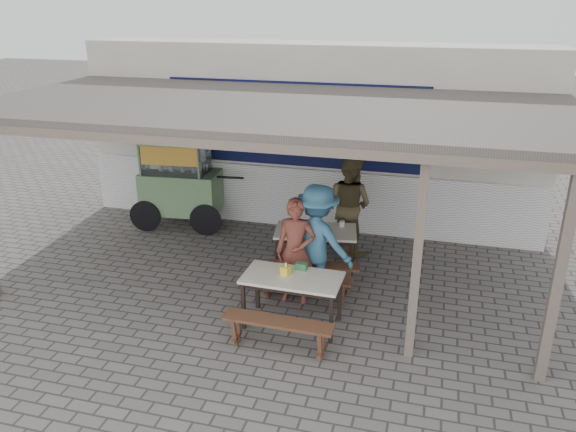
# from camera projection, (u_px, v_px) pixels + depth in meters

# --- Properties ---
(ground) EXTENTS (60.00, 60.00, 0.00)m
(ground) POSITION_uv_depth(u_px,v_px,m) (257.00, 297.00, 8.61)
(ground) COLOR #615C58
(ground) RESTS_ON ground
(back_wall) EXTENTS (9.00, 1.28, 3.50)m
(back_wall) POSITION_uv_depth(u_px,v_px,m) (311.00, 135.00, 11.20)
(back_wall) COLOR beige
(back_wall) RESTS_ON ground
(warung_roof) EXTENTS (9.00, 4.21, 2.81)m
(warung_roof) POSITION_uv_depth(u_px,v_px,m) (273.00, 110.00, 8.43)
(warung_roof) COLOR #504A45
(warung_roof) RESTS_ON ground
(table_left) EXTENTS (1.42, 0.95, 0.75)m
(table_left) POSITION_uv_depth(u_px,v_px,m) (316.00, 235.00, 9.17)
(table_left) COLOR silver
(table_left) RESTS_ON ground
(bench_left_street) EXTENTS (1.45, 0.51, 0.45)m
(bench_left_street) POSITION_uv_depth(u_px,v_px,m) (313.00, 271.00, 8.68)
(bench_left_street) COLOR brown
(bench_left_street) RESTS_ON ground
(bench_left_wall) EXTENTS (1.45, 0.51, 0.45)m
(bench_left_wall) POSITION_uv_depth(u_px,v_px,m) (317.00, 237.00, 9.90)
(bench_left_wall) COLOR brown
(bench_left_wall) RESTS_ON ground
(table_right) EXTENTS (1.36, 0.73, 0.75)m
(table_right) POSITION_uv_depth(u_px,v_px,m) (292.00, 282.00, 7.65)
(table_right) COLOR silver
(table_right) RESTS_ON ground
(bench_right_street) EXTENTS (1.45, 0.31, 0.45)m
(bench_right_street) POSITION_uv_depth(u_px,v_px,m) (278.00, 328.00, 7.18)
(bench_right_street) COLOR brown
(bench_right_street) RESTS_ON ground
(bench_right_wall) EXTENTS (1.45, 0.31, 0.45)m
(bench_right_wall) POSITION_uv_depth(u_px,v_px,m) (304.00, 281.00, 8.36)
(bench_right_wall) COLOR brown
(bench_right_wall) RESTS_ON ground
(vendor_cart) EXTENTS (2.15, 1.00, 1.74)m
(vendor_cart) POSITION_uv_depth(u_px,v_px,m) (179.00, 180.00, 10.98)
(vendor_cart) COLOR #668C5D
(vendor_cart) RESTS_ON ground
(patron_street_side) EXTENTS (0.61, 0.42, 1.62)m
(patron_street_side) POSITION_uv_depth(u_px,v_px,m) (296.00, 251.00, 8.24)
(patron_street_side) COLOR brown
(patron_street_side) RESTS_ON ground
(patron_wall_side) EXTENTS (1.07, 0.98, 1.78)m
(patron_wall_side) POSITION_uv_depth(u_px,v_px,m) (349.00, 205.00, 9.86)
(patron_wall_side) COLOR brown
(patron_wall_side) RESTS_ON ground
(patron_right_table) EXTENTS (1.28, 0.96, 1.77)m
(patron_right_table) POSITION_uv_depth(u_px,v_px,m) (317.00, 241.00, 8.38)
(patron_right_table) COLOR teal
(patron_right_table) RESTS_ON ground
(tissue_box) EXTENTS (0.14, 0.14, 0.11)m
(tissue_box) POSITION_uv_depth(u_px,v_px,m) (286.00, 270.00, 7.67)
(tissue_box) COLOR yellow
(tissue_box) RESTS_ON table_right
(donation_box) EXTENTS (0.16, 0.12, 0.10)m
(donation_box) POSITION_uv_depth(u_px,v_px,m) (301.00, 266.00, 7.80)
(donation_box) COLOR #2F6A3D
(donation_box) RESTS_ON table_right
(condiment_jar) EXTENTS (0.09, 0.09, 0.10)m
(condiment_jar) POSITION_uv_depth(u_px,v_px,m) (342.00, 224.00, 9.27)
(condiment_jar) COLOR silver
(condiment_jar) RESTS_ON table_left
(condiment_bowl) EXTENTS (0.22, 0.22, 0.04)m
(condiment_bowl) POSITION_uv_depth(u_px,v_px,m) (308.00, 228.00, 9.17)
(condiment_bowl) COLOR white
(condiment_bowl) RESTS_ON table_left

